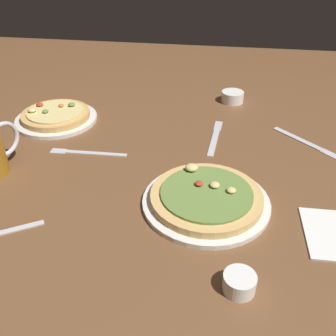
{
  "coord_description": "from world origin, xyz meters",
  "views": [
    {
      "loc": [
        0.12,
        -0.81,
        0.56
      ],
      "look_at": [
        0.0,
        0.0,
        0.02
      ],
      "focal_mm": 40.56,
      "sensor_mm": 36.0,
      "label": 1
    }
  ],
  "objects": [
    {
      "name": "ramekin_butter",
      "position": [
        0.16,
        0.5,
        0.02
      ],
      "size": [
        0.08,
        0.08,
        0.04
      ],
      "primitive_type": "cylinder",
      "color": "white",
      "rests_on": "ground_plane"
    },
    {
      "name": "fork_spare",
      "position": [
        -0.25,
        0.07,
        0.0
      ],
      "size": [
        0.22,
        0.03,
        0.01
      ],
      "color": "silver",
      "rests_on": "ground_plane"
    },
    {
      "name": "knife_right",
      "position": [
        0.38,
        0.22,
        0.0
      ],
      "size": [
        0.18,
        0.18,
        0.01
      ],
      "color": "silver",
      "rests_on": "ground_plane"
    },
    {
      "name": "knife_spare",
      "position": [
        0.11,
        0.22,
        0.0
      ],
      "size": [
        0.04,
        0.22,
        0.01
      ],
      "color": "silver",
      "rests_on": "ground_plane"
    },
    {
      "name": "pizza_plate_near",
      "position": [
        0.11,
        -0.11,
        0.02
      ],
      "size": [
        0.3,
        0.3,
        0.05
      ],
      "color": "silver",
      "rests_on": "ground_plane"
    },
    {
      "name": "ground_plane",
      "position": [
        0.0,
        0.0,
        -0.01
      ],
      "size": [
        2.4,
        2.4,
        0.03
      ],
      "primitive_type": "cube",
      "color": "brown"
    },
    {
      "name": "pizza_plate_far",
      "position": [
        -0.41,
        0.25,
        0.02
      ],
      "size": [
        0.26,
        0.26,
        0.05
      ],
      "color": "silver",
      "rests_on": "ground_plane"
    },
    {
      "name": "ramekin_sauce",
      "position": [
        0.18,
        -0.34,
        0.02
      ],
      "size": [
        0.06,
        0.06,
        0.03
      ],
      "primitive_type": "cylinder",
      "color": "white",
      "rests_on": "ground_plane"
    }
  ]
}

